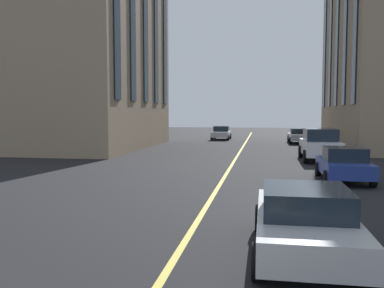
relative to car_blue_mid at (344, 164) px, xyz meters
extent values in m
cube|color=#D8C64C|center=(2.04, 4.90, -0.70)|extent=(80.00, 0.16, 0.01)
cube|color=navy|center=(0.05, 0.00, -0.12)|extent=(3.90, 1.75, 0.55)
cube|color=#19232D|center=(-0.15, 0.00, 0.43)|extent=(1.64, 1.54, 0.55)
cylinder|color=black|center=(1.34, 0.84, -0.40)|extent=(0.60, 0.21, 0.60)
cylinder|color=black|center=(1.34, -0.84, -0.40)|extent=(0.60, 0.21, 0.60)
cylinder|color=black|center=(-1.24, 0.84, -0.40)|extent=(0.60, 0.21, 0.60)
cylinder|color=black|center=(-1.24, -0.84, -0.40)|extent=(0.60, 0.21, 0.60)
cube|color=#B7BABF|center=(-9.38, 2.44, -0.10)|extent=(4.40, 1.80, 0.55)
cube|color=#19232D|center=(-9.60, 2.44, 0.42)|extent=(1.85, 1.58, 0.50)
cylinder|color=black|center=(-7.93, 3.31, -0.38)|extent=(0.64, 0.22, 0.64)
cylinder|color=black|center=(-7.93, 1.58, -0.38)|extent=(0.64, 0.22, 0.64)
cylinder|color=black|center=(-10.83, 3.31, -0.38)|extent=(0.64, 0.22, 0.64)
cylinder|color=black|center=(-10.83, 1.58, -0.38)|extent=(0.64, 0.22, 0.64)
cube|color=#B7BABF|center=(21.68, 0.00, -0.10)|extent=(4.40, 1.80, 0.55)
cube|color=#19232D|center=(21.46, 0.00, 0.42)|extent=(1.85, 1.58, 0.50)
cylinder|color=black|center=(23.13, 0.86, -0.38)|extent=(0.64, 0.22, 0.64)
cylinder|color=black|center=(23.13, -0.86, -0.38)|extent=(0.64, 0.22, 0.64)
cylinder|color=black|center=(20.23, 0.86, -0.38)|extent=(0.64, 0.22, 0.64)
cylinder|color=black|center=(20.23, -0.86, -0.38)|extent=(0.64, 0.22, 0.64)
cube|color=silver|center=(7.39, 0.00, 0.08)|extent=(4.70, 1.95, 0.80)
cube|color=#19232D|center=(7.39, 0.00, 0.83)|extent=(2.59, 1.72, 0.70)
cylinder|color=black|center=(8.94, 0.94, -0.32)|extent=(0.76, 0.27, 0.76)
cylinder|color=black|center=(8.94, -0.94, -0.32)|extent=(0.76, 0.27, 0.76)
cylinder|color=black|center=(5.84, 0.94, -0.32)|extent=(0.76, 0.27, 0.76)
cylinder|color=black|center=(5.84, -0.94, -0.32)|extent=(0.76, 0.27, 0.76)
cube|color=silver|center=(25.77, 7.60, -0.12)|extent=(3.90, 1.75, 0.55)
cube|color=#19232D|center=(25.97, 7.60, 0.43)|extent=(1.64, 1.54, 0.55)
cylinder|color=black|center=(24.49, 6.76, -0.40)|extent=(0.60, 0.21, 0.60)
cylinder|color=black|center=(24.49, 8.44, -0.40)|extent=(0.60, 0.21, 0.60)
cylinder|color=black|center=(27.06, 6.76, -0.40)|extent=(0.60, 0.21, 0.60)
cylinder|color=black|center=(27.06, 8.44, -0.40)|extent=(0.60, 0.21, 0.60)
cube|color=#19232D|center=(21.62, -2.55, 11.80)|extent=(1.10, 0.10, 18.26)
cube|color=#19232D|center=(25.08, -2.55, 11.80)|extent=(1.10, 0.10, 18.26)
camera|label=1|loc=(-17.68, 3.25, 2.09)|focal=39.05mm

